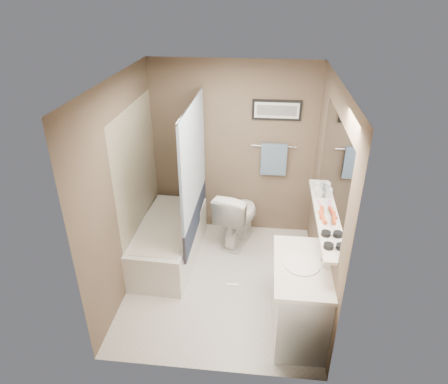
# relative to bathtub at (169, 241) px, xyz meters

# --- Properties ---
(ground) EXTENTS (2.50, 2.50, 0.00)m
(ground) POSITION_rel_bathtub_xyz_m (0.75, -0.41, -0.25)
(ground) COLOR silver
(ground) RESTS_ON ground
(ceiling) EXTENTS (2.20, 2.50, 0.04)m
(ceiling) POSITION_rel_bathtub_xyz_m (0.75, -0.41, 2.13)
(ceiling) COLOR silver
(ceiling) RESTS_ON wall_back
(wall_back) EXTENTS (2.20, 0.04, 2.40)m
(wall_back) POSITION_rel_bathtub_xyz_m (0.75, 0.82, 0.95)
(wall_back) COLOR brown
(wall_back) RESTS_ON ground
(wall_front) EXTENTS (2.20, 0.04, 2.40)m
(wall_front) POSITION_rel_bathtub_xyz_m (0.75, -1.64, 0.95)
(wall_front) COLOR brown
(wall_front) RESTS_ON ground
(wall_left) EXTENTS (0.04, 2.50, 2.40)m
(wall_left) POSITION_rel_bathtub_xyz_m (-0.33, -0.41, 0.95)
(wall_left) COLOR brown
(wall_left) RESTS_ON ground
(wall_right) EXTENTS (0.04, 2.50, 2.40)m
(wall_right) POSITION_rel_bathtub_xyz_m (1.83, -0.41, 0.95)
(wall_right) COLOR brown
(wall_right) RESTS_ON ground
(tile_surround) EXTENTS (0.02, 1.55, 2.00)m
(tile_surround) POSITION_rel_bathtub_xyz_m (-0.34, 0.09, 0.75)
(tile_surround) COLOR #BBAC8E
(tile_surround) RESTS_ON wall_left
(curtain_rod) EXTENTS (0.02, 1.55, 0.02)m
(curtain_rod) POSITION_rel_bathtub_xyz_m (0.35, 0.09, 1.80)
(curtain_rod) COLOR silver
(curtain_rod) RESTS_ON wall_left
(curtain_upper) EXTENTS (0.03, 1.45, 1.28)m
(curtain_upper) POSITION_rel_bathtub_xyz_m (0.35, 0.09, 1.15)
(curtain_upper) COLOR white
(curtain_upper) RESTS_ON curtain_rod
(curtain_lower) EXTENTS (0.03, 1.45, 0.36)m
(curtain_lower) POSITION_rel_bathtub_xyz_m (0.35, 0.09, 0.33)
(curtain_lower) COLOR #232D42
(curtain_lower) RESTS_ON curtain_rod
(mirror) EXTENTS (0.02, 1.60, 1.00)m
(mirror) POSITION_rel_bathtub_xyz_m (1.84, -0.56, 1.37)
(mirror) COLOR silver
(mirror) RESTS_ON wall_right
(shelf) EXTENTS (0.12, 1.60, 0.03)m
(shelf) POSITION_rel_bathtub_xyz_m (1.79, -0.56, 0.85)
(shelf) COLOR silver
(shelf) RESTS_ON wall_right
(towel_bar) EXTENTS (0.60, 0.02, 0.02)m
(towel_bar) POSITION_rel_bathtub_xyz_m (1.30, 0.80, 1.05)
(towel_bar) COLOR silver
(towel_bar) RESTS_ON wall_back
(towel) EXTENTS (0.34, 0.05, 0.44)m
(towel) POSITION_rel_bathtub_xyz_m (1.30, 0.78, 0.87)
(towel) COLOR #83A2BE
(towel) RESTS_ON towel_bar
(art_frame) EXTENTS (0.62, 0.02, 0.26)m
(art_frame) POSITION_rel_bathtub_xyz_m (1.30, 0.82, 1.53)
(art_frame) COLOR black
(art_frame) RESTS_ON wall_back
(art_mat) EXTENTS (0.56, 0.00, 0.20)m
(art_mat) POSITION_rel_bathtub_xyz_m (1.30, 0.81, 1.53)
(art_mat) COLOR white
(art_mat) RESTS_ON art_frame
(art_image) EXTENTS (0.50, 0.00, 0.13)m
(art_image) POSITION_rel_bathtub_xyz_m (1.30, 0.80, 1.53)
(art_image) COLOR #595959
(art_image) RESTS_ON art_mat
(door) EXTENTS (0.80, 0.02, 2.00)m
(door) POSITION_rel_bathtub_xyz_m (1.30, -1.65, 0.75)
(door) COLOR silver
(door) RESTS_ON wall_front
(door_handle) EXTENTS (0.10, 0.02, 0.02)m
(door_handle) POSITION_rel_bathtub_xyz_m (0.97, -1.60, 0.75)
(door_handle) COLOR silver
(door_handle) RESTS_ON door
(bathtub) EXTENTS (0.77, 1.53, 0.50)m
(bathtub) POSITION_rel_bathtub_xyz_m (0.00, 0.00, 0.00)
(bathtub) COLOR white
(bathtub) RESTS_ON ground
(tub_rim) EXTENTS (0.56, 1.36, 0.02)m
(tub_rim) POSITION_rel_bathtub_xyz_m (0.00, 0.00, 0.25)
(tub_rim) COLOR silver
(tub_rim) RESTS_ON bathtub
(toilet) EXTENTS (0.66, 0.88, 0.80)m
(toilet) POSITION_rel_bathtub_xyz_m (0.86, 0.48, 0.15)
(toilet) COLOR white
(toilet) RESTS_ON ground
(vanity) EXTENTS (0.53, 0.92, 0.80)m
(vanity) POSITION_rel_bathtub_xyz_m (1.60, -1.07, 0.15)
(vanity) COLOR silver
(vanity) RESTS_ON ground
(countertop) EXTENTS (0.54, 0.96, 0.04)m
(countertop) POSITION_rel_bathtub_xyz_m (1.59, -1.07, 0.57)
(countertop) COLOR white
(countertop) RESTS_ON vanity
(sink_basin) EXTENTS (0.34, 0.34, 0.01)m
(sink_basin) POSITION_rel_bathtub_xyz_m (1.58, -1.07, 0.60)
(sink_basin) COLOR white
(sink_basin) RESTS_ON countertop
(faucet_spout) EXTENTS (0.02, 0.02, 0.10)m
(faucet_spout) POSITION_rel_bathtub_xyz_m (1.78, -1.07, 0.64)
(faucet_spout) COLOR white
(faucet_spout) RESTS_ON countertop
(faucet_knob) EXTENTS (0.05, 0.05, 0.05)m
(faucet_knob) POSITION_rel_bathtub_xyz_m (1.78, -0.97, 0.62)
(faucet_knob) COLOR silver
(faucet_knob) RESTS_ON countertop
(candle_bowl_near) EXTENTS (0.09, 0.09, 0.04)m
(candle_bowl_near) POSITION_rel_bathtub_xyz_m (1.79, -1.15, 0.89)
(candle_bowl_near) COLOR black
(candle_bowl_near) RESTS_ON shelf
(candle_bowl_far) EXTENTS (0.09, 0.09, 0.04)m
(candle_bowl_far) POSITION_rel_bathtub_xyz_m (1.79, -0.95, 0.89)
(candle_bowl_far) COLOR black
(candle_bowl_far) RESTS_ON shelf
(hair_brush_front) EXTENTS (0.07, 0.22, 0.04)m
(hair_brush_front) POSITION_rel_bathtub_xyz_m (1.79, -0.66, 0.89)
(hair_brush_front) COLOR #D5531E
(hair_brush_front) RESTS_ON shelf
(hair_brush_back) EXTENTS (0.07, 0.22, 0.04)m
(hair_brush_back) POSITION_rel_bathtub_xyz_m (1.79, -0.57, 0.89)
(hair_brush_back) COLOR red
(hair_brush_back) RESTS_ON shelf
(pink_comb) EXTENTS (0.05, 0.16, 0.01)m
(pink_comb) POSITION_rel_bathtub_xyz_m (1.79, -0.34, 0.87)
(pink_comb) COLOR pink
(pink_comb) RESTS_ON shelf
(glass_jar) EXTENTS (0.08, 0.08, 0.10)m
(glass_jar) POSITION_rel_bathtub_xyz_m (1.79, -0.03, 0.92)
(glass_jar) COLOR silver
(glass_jar) RESTS_ON shelf
(soap_bottle) EXTENTS (0.07, 0.08, 0.16)m
(soap_bottle) POSITION_rel_bathtub_xyz_m (1.79, -0.19, 0.94)
(soap_bottle) COLOR #999999
(soap_bottle) RESTS_ON shelf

